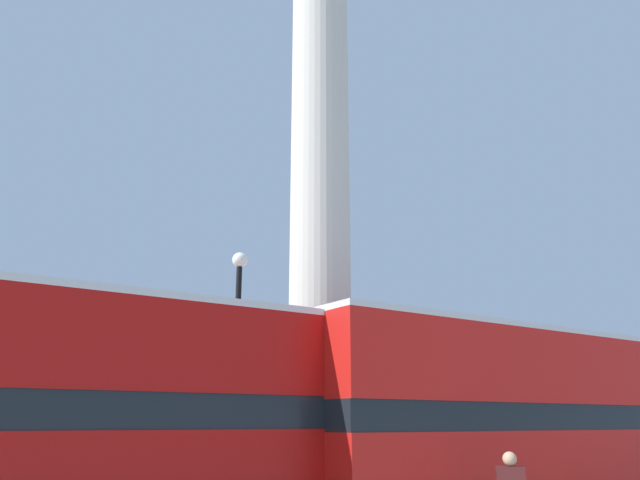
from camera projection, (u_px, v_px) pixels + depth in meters
name	position (u px, v px, depth m)	size (l,w,h in m)	color
monument_column	(320.00, 254.00, 19.02)	(5.92, 5.92, 22.49)	beige
bus_b	(512.00, 416.00, 14.27)	(11.16, 2.90, 4.35)	red
equestrian_statue	(460.00, 443.00, 24.96)	(4.21, 3.89, 5.49)	beige
street_lamp	(235.00, 378.00, 14.61)	(0.37, 0.37, 6.33)	black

